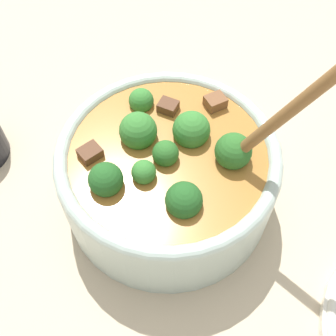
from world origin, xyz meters
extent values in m
plane|color=#C6B293|center=(0.00, 0.00, 0.00)|extent=(4.00, 4.00, 0.00)
cylinder|color=#B2C6BC|center=(0.00, 0.00, 0.04)|extent=(0.24, 0.24, 0.09)
torus|color=#B2C6BC|center=(0.00, 0.00, 0.09)|extent=(0.24, 0.24, 0.02)
cylinder|color=#B27533|center=(0.00, 0.00, 0.06)|extent=(0.22, 0.22, 0.05)
sphere|color=#2D6B28|center=(0.06, 0.02, 0.10)|extent=(0.04, 0.04, 0.04)
cylinder|color=#6B9956|center=(0.06, 0.02, 0.07)|extent=(0.01, 0.01, 0.02)
sphere|color=#387F33|center=(0.02, 0.03, 0.10)|extent=(0.04, 0.04, 0.04)
cylinder|color=#6B9956|center=(0.02, 0.03, 0.07)|extent=(0.01, 0.01, 0.02)
sphere|color=#387F33|center=(-0.04, 0.01, 0.10)|extent=(0.04, 0.04, 0.04)
cylinder|color=#6B9956|center=(-0.04, 0.01, 0.07)|extent=(0.01, 0.01, 0.02)
sphere|color=#235B23|center=(-0.04, -0.06, 0.10)|extent=(0.03, 0.03, 0.03)
cylinder|color=#6B9956|center=(-0.04, -0.06, 0.07)|extent=(0.01, 0.01, 0.02)
sphere|color=#387F33|center=(-0.01, -0.04, 0.10)|extent=(0.02, 0.02, 0.02)
cylinder|color=#6B9956|center=(-0.01, -0.04, 0.08)|extent=(0.01, 0.01, 0.01)
sphere|color=#235B23|center=(0.03, -0.05, 0.10)|extent=(0.04, 0.04, 0.04)
cylinder|color=#6B9956|center=(0.03, -0.05, 0.07)|extent=(0.01, 0.01, 0.02)
sphere|color=#2D6B28|center=(0.00, -0.01, 0.10)|extent=(0.03, 0.03, 0.03)
cylinder|color=#6B9956|center=(0.00, -0.01, 0.08)|extent=(0.01, 0.01, 0.01)
sphere|color=#387F33|center=(-0.05, 0.05, 0.10)|extent=(0.03, 0.03, 0.03)
cylinder|color=#6B9956|center=(-0.05, 0.05, 0.07)|extent=(0.01, 0.01, 0.01)
cube|color=brown|center=(0.03, 0.08, 0.09)|extent=(0.03, 0.03, 0.02)
cube|color=brown|center=(-0.02, 0.06, 0.09)|extent=(0.02, 0.02, 0.02)
cube|color=brown|center=(-0.07, -0.03, 0.09)|extent=(0.03, 0.03, 0.02)
ellipsoid|color=brown|center=(0.06, 0.01, 0.08)|extent=(0.04, 0.03, 0.01)
cylinder|color=brown|center=(0.11, 0.02, 0.18)|extent=(0.11, 0.03, 0.19)
camera|label=1|loc=(0.09, -0.25, 0.44)|focal=45.00mm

